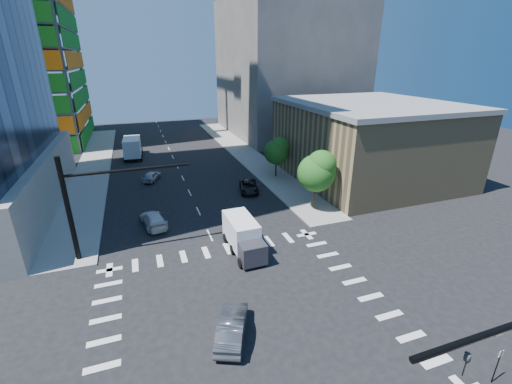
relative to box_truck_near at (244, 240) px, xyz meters
name	(u,v)px	position (x,y,z in m)	size (l,w,h in m)	color
ground	(249,317)	(-2.24, -7.88, -1.30)	(160.00, 160.00, 0.00)	black
road_markings	(249,317)	(-2.24, -7.88, -1.30)	(20.00, 20.00, 0.01)	silver
sidewalk_ne	(244,153)	(10.26, 32.12, -1.23)	(5.00, 60.00, 0.15)	gray
sidewalk_nw	(94,167)	(-14.74, 32.12, -1.23)	(5.00, 60.00, 0.15)	gray
commercial_building	(368,140)	(22.76, 14.12, 4.01)	(20.50, 22.50, 10.60)	#947F55
bg_building_ne	(286,68)	(24.76, 47.12, 12.70)	(24.00, 30.00, 28.00)	#5C5853
signal_mast_nw	(87,198)	(-12.24, 3.62, 4.19)	(10.20, 0.40, 9.00)	black
tree_south	(318,171)	(10.39, 6.02, 3.39)	(4.16, 4.16, 6.82)	#382316
tree_north	(277,150)	(10.69, 18.02, 2.69)	(3.54, 3.52, 5.78)	#382316
no_parking_sign	(498,363)	(8.46, -16.88, 0.08)	(0.30, 0.06, 2.20)	black
car_nb_far	(249,187)	(5.08, 13.99, -0.63)	(2.21, 4.79, 1.33)	black
car_sb_near	(153,219)	(-7.21, 8.07, -0.58)	(2.02, 4.97, 1.44)	silver
car_sb_mid	(152,176)	(-6.47, 22.53, -0.62)	(1.62, 4.02, 1.37)	#A7ABAF
car_sb_cross	(232,326)	(-3.72, -9.10, -0.55)	(1.59, 4.56, 1.50)	#56565B
box_truck_near	(244,240)	(0.00, 0.00, 0.00)	(2.50, 5.65, 2.94)	black
box_truck_far	(133,148)	(-8.60, 36.26, 0.27)	(3.25, 6.90, 3.54)	black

